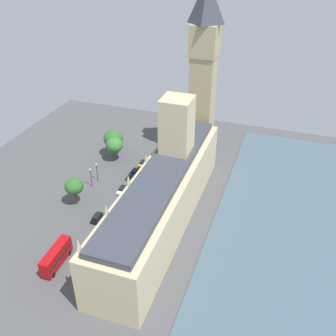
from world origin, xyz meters
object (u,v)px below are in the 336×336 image
object	(u,v)px
pedestrian_midblock	(128,213)
plane_tree_near_tower	(113,139)
clock_tower	(203,72)
car_blue_far_end	(135,172)
pedestrian_kerbside	(115,230)
pedestrian_under_trees	(163,163)
double_decker_bus_by_river_gate	(56,256)
plane_tree_slot_10	(74,187)
car_yellow_cab_trailing	(143,164)
plane_tree_corner	(114,145)
street_lamp_slot_11	(97,169)
car_white_opposite_hall	(122,190)
street_lamp_slot_12	(91,174)
parliament_building	(164,192)
car_black_leading	(97,218)

from	to	relation	value
pedestrian_midblock	plane_tree_near_tower	bearing A→B (deg)	66.32
plane_tree_near_tower	clock_tower	bearing A→B (deg)	-160.14
car_blue_far_end	pedestrian_kerbside	world-z (taller)	car_blue_far_end
car_blue_far_end	pedestrian_under_trees	world-z (taller)	car_blue_far_end
clock_tower	double_decker_bus_by_river_gate	size ratio (longest dim) A/B	5.45
pedestrian_kerbside	plane_tree_slot_10	xyz separation A→B (m)	(15.74, -7.32, 5.45)
clock_tower	pedestrian_kerbside	world-z (taller)	clock_tower
car_yellow_cab_trailing	plane_tree_slot_10	size ratio (longest dim) A/B	0.50
double_decker_bus_by_river_gate	plane_tree_corner	xyz separation A→B (m)	(7.88, -48.31, 3.33)
clock_tower	plane_tree_slot_10	size ratio (longest dim) A/B	6.82
pedestrian_kerbside	street_lamp_slot_11	size ratio (longest dim) A/B	0.24
car_yellow_cab_trailing	pedestrian_kerbside	world-z (taller)	car_yellow_cab_trailing
plane_tree_slot_10	pedestrian_kerbside	bearing A→B (deg)	155.07
plane_tree_near_tower	pedestrian_under_trees	bearing A→B (deg)	177.68
pedestrian_under_trees	street_lamp_slot_11	xyz separation A→B (m)	(16.55, 15.31, 3.61)
car_white_opposite_hall	double_decker_bus_by_river_gate	distance (m)	32.02
street_lamp_slot_11	street_lamp_slot_12	size ratio (longest dim) A/B	0.97
car_white_opposite_hall	pedestrian_kerbside	xyz separation A→B (m)	(-5.66, 16.95, -0.21)
parliament_building	clock_tower	size ratio (longest dim) A/B	1.15
plane_tree_slot_10	car_black_leading	bearing A→B (deg)	152.88
double_decker_bus_by_river_gate	street_lamp_slot_11	world-z (taller)	street_lamp_slot_11
parliament_building	plane_tree_near_tower	size ratio (longest dim) A/B	6.96
plane_tree_corner	car_yellow_cab_trailing	bearing A→B (deg)	178.23
car_black_leading	plane_tree_near_tower	bearing A→B (deg)	105.68
street_lamp_slot_11	car_black_leading	bearing A→B (deg)	117.02
pedestrian_under_trees	pedestrian_kerbside	bearing A→B (deg)	128.51
car_blue_far_end	car_yellow_cab_trailing	bearing A→B (deg)	88.72
pedestrian_kerbside	street_lamp_slot_12	distance (m)	23.36
street_lamp_slot_11	car_white_opposite_hall	bearing A→B (deg)	161.59
double_decker_bus_by_river_gate	plane_tree_corner	size ratio (longest dim) A/B	1.25
car_white_opposite_hall	pedestrian_under_trees	distance (m)	19.76
clock_tower	pedestrian_under_trees	world-z (taller)	clock_tower
double_decker_bus_by_river_gate	pedestrian_kerbside	size ratio (longest dim) A/B	6.98
parliament_building	car_white_opposite_hall	world-z (taller)	parliament_building
clock_tower	plane_tree_slot_10	bearing A→B (deg)	56.12
car_black_leading	plane_tree_slot_10	xyz separation A→B (m)	(9.07, -4.65, 5.24)
car_yellow_cab_trailing	plane_tree_slot_10	bearing A→B (deg)	68.35
double_decker_bus_by_river_gate	pedestrian_midblock	world-z (taller)	double_decker_bus_by_river_gate
car_white_opposite_hall	double_decker_bus_by_river_gate	xyz separation A→B (m)	(2.20, 31.90, 1.74)
car_yellow_cab_trailing	plane_tree_slot_10	world-z (taller)	plane_tree_slot_10
car_blue_far_end	plane_tree_corner	world-z (taller)	plane_tree_corner
parliament_building	pedestrian_under_trees	distance (m)	28.97
pedestrian_kerbside	car_yellow_cab_trailing	bearing A→B (deg)	167.54
street_lamp_slot_11	pedestrian_kerbside	bearing A→B (deg)	127.65
clock_tower	car_white_opposite_hall	size ratio (longest dim) A/B	12.52
clock_tower	plane_tree_corner	size ratio (longest dim) A/B	6.80
car_yellow_cab_trailing	pedestrian_under_trees	bearing A→B (deg)	-158.49
car_black_leading	pedestrian_under_trees	bearing A→B (deg)	74.89
pedestrian_midblock	pedestrian_under_trees	distance (m)	28.24
pedestrian_midblock	pedestrian_kerbside	size ratio (longest dim) A/B	1.13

